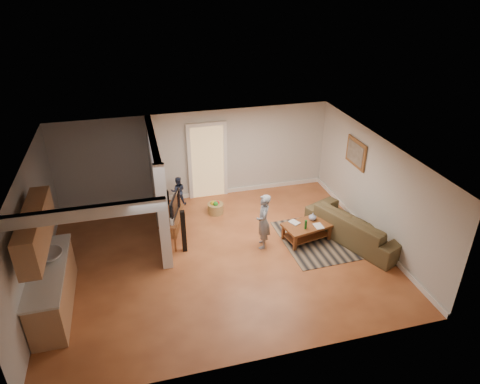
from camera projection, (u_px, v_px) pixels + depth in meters
name	position (u px, v px, depth m)	size (l,w,h in m)	color
ground	(221.00, 256.00, 9.77)	(7.50, 7.50, 0.00)	brown
room_shell	(167.00, 197.00, 9.21)	(7.54, 6.02, 2.52)	silver
area_rug	(339.00, 235.00, 10.51)	(2.84, 2.07, 0.01)	black
sofa	(354.00, 239.00, 10.38)	(2.50, 0.98, 0.73)	#453C22
coffee_table	(307.00, 227.00, 10.22)	(1.21, 0.86, 0.66)	brown
tv_console	(172.00, 218.00, 10.06)	(0.72, 1.17, 0.94)	brown
speaker_left	(184.00, 231.00, 9.72)	(0.11, 0.11, 1.06)	black
speaker_right	(168.00, 210.00, 10.60)	(0.10, 0.10, 1.05)	black
toy_basket	(215.00, 208.00, 11.40)	(0.42, 0.42, 0.38)	olive
child	(263.00, 246.00, 10.14)	(0.49, 0.32, 1.35)	gray
toddler	(179.00, 204.00, 11.89)	(0.40, 0.32, 0.83)	#212B45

